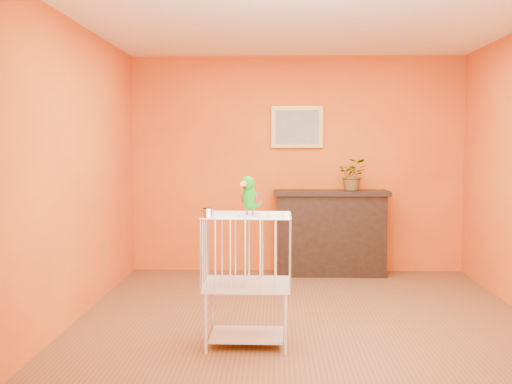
{
  "coord_description": "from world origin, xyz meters",
  "views": [
    {
      "loc": [
        -0.25,
        -5.52,
        1.51
      ],
      "look_at": [
        -0.4,
        -0.73,
        1.17
      ],
      "focal_mm": 45.0,
      "sensor_mm": 36.0,
      "label": 1
    }
  ],
  "objects": [
    {
      "name": "parrot",
      "position": [
        -0.45,
        -0.73,
        1.15
      ],
      "size": [
        0.18,
        0.26,
        0.3
      ],
      "rotation": [
        0.0,
        0.0,
        -0.44
      ],
      "color": "#59544C",
      "rests_on": "birdcage"
    },
    {
      "name": "framed_picture",
      "position": [
        0.0,
        2.22,
        1.75
      ],
      "size": [
        0.62,
        0.04,
        0.5
      ],
      "color": "#A5893B",
      "rests_on": "room_shell"
    },
    {
      "name": "birdcage",
      "position": [
        -0.47,
        -0.72,
        0.52
      ],
      "size": [
        0.65,
        0.51,
        1.0
      ],
      "rotation": [
        0.0,
        0.0,
        -0.01
      ],
      "color": "beige",
      "rests_on": "ground"
    },
    {
      "name": "console_cabinet",
      "position": [
        0.39,
        2.02,
        0.5
      ],
      "size": [
        1.35,
        0.48,
        1.0
      ],
      "color": "black",
      "rests_on": "ground"
    },
    {
      "name": "feed_cup",
      "position": [
        -0.75,
        -0.93,
        1.04
      ],
      "size": [
        0.09,
        0.09,
        0.06
      ],
      "primitive_type": "cylinder",
      "color": "silver",
      "rests_on": "birdcage"
    },
    {
      "name": "room_shell",
      "position": [
        0.0,
        0.0,
        1.58
      ],
      "size": [
        4.5,
        4.5,
        4.5
      ],
      "color": "orange",
      "rests_on": "ground"
    },
    {
      "name": "potted_plant",
      "position": [
        0.65,
        2.01,
        1.14
      ],
      "size": [
        0.4,
        0.43,
        0.29
      ],
      "primitive_type": "imported",
      "rotation": [
        0.0,
        0.0,
        -0.2
      ],
      "color": "#26722D",
      "rests_on": "console_cabinet"
    },
    {
      "name": "ground",
      "position": [
        0.0,
        0.0,
        0.0
      ],
      "size": [
        4.5,
        4.5,
        0.0
      ],
      "primitive_type": "plane",
      "color": "brown",
      "rests_on": "ground"
    }
  ]
}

